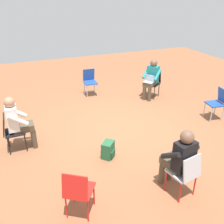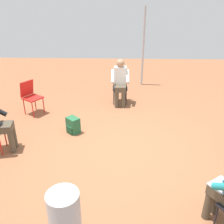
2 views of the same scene
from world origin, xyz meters
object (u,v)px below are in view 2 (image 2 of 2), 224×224
(chair_northwest, at_px, (31,95))
(person_in_white, at_px, (120,80))
(backpack_near_laptop_user, at_px, (73,126))
(chair_north, at_px, (120,85))

(chair_northwest, relative_size, person_in_white, 0.69)
(chair_northwest, height_order, backpack_near_laptop_user, chair_northwest)
(chair_northwest, distance_m, chair_north, 2.40)
(chair_northwest, height_order, chair_north, same)
(person_in_white, xyz_separation_m, backpack_near_laptop_user, (-1.03, -1.64, -0.54))
(chair_north, bearing_deg, chair_northwest, 20.16)
(chair_north, distance_m, backpack_near_laptop_user, 2.10)
(chair_north, height_order, backpack_near_laptop_user, chair_north)
(chair_north, xyz_separation_m, person_in_white, (0.00, -0.17, 0.20))
(chair_northwest, relative_size, backpack_near_laptop_user, 2.36)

